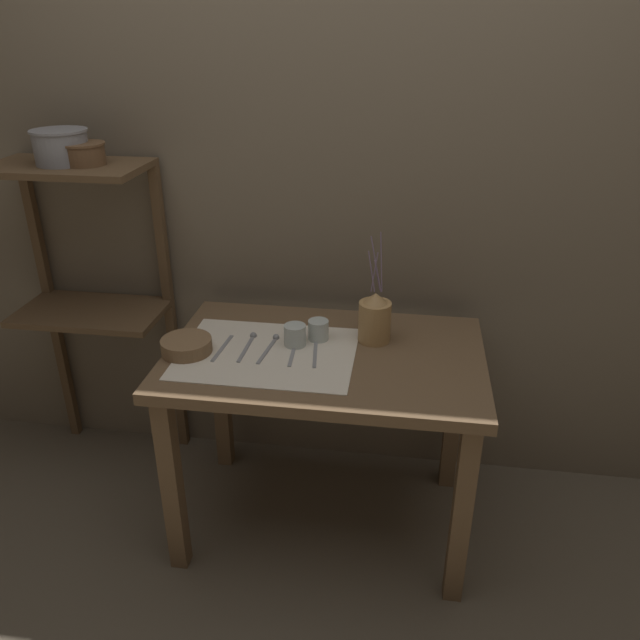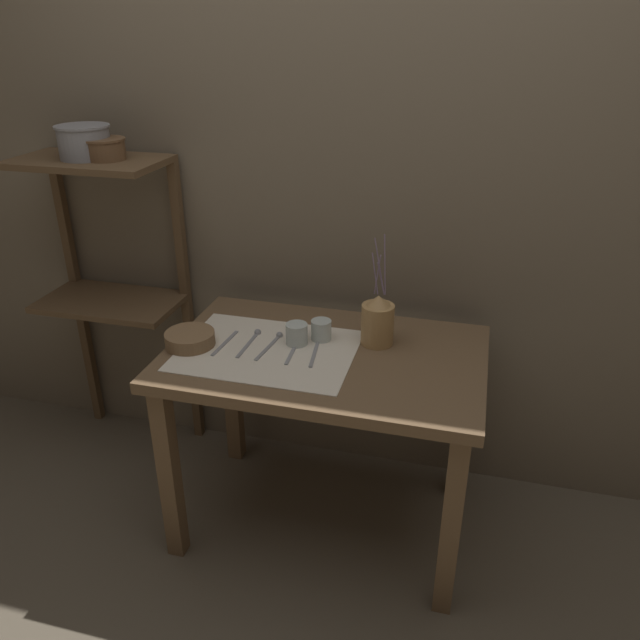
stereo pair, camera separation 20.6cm
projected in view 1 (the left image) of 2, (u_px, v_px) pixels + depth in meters
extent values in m
plane|color=brown|center=(324.00, 518.00, 2.44)|extent=(12.00, 12.00, 0.00)
cube|color=#6B5E4C|center=(343.00, 186.00, 2.33)|extent=(7.00, 0.06, 2.40)
cube|color=brown|center=(325.00, 357.00, 2.13)|extent=(1.08, 0.70, 0.04)
cube|color=brown|center=(172.00, 485.00, 2.09)|extent=(0.06, 0.06, 0.70)
cube|color=brown|center=(461.00, 515.00, 1.97)|extent=(0.06, 0.06, 0.70)
cube|color=brown|center=(221.00, 393.00, 2.61)|extent=(0.06, 0.06, 0.70)
cube|color=brown|center=(453.00, 412.00, 2.48)|extent=(0.06, 0.06, 0.70)
cube|color=brown|center=(66.00, 167.00, 2.23)|extent=(0.57, 0.33, 0.02)
cube|color=brown|center=(91.00, 312.00, 2.48)|extent=(0.57, 0.33, 0.02)
cube|color=brown|center=(52.00, 308.00, 2.67)|extent=(0.04, 0.04, 1.30)
cube|color=brown|center=(170.00, 315.00, 2.60)|extent=(0.04, 0.04, 1.30)
cube|color=beige|center=(267.00, 353.00, 2.11)|extent=(0.59, 0.45, 0.00)
cylinder|color=#A87F4C|center=(375.00, 322.00, 2.16)|extent=(0.11, 0.11, 0.14)
cone|color=#A87F4C|center=(376.00, 298.00, 2.13)|extent=(0.08, 0.08, 0.04)
cylinder|color=slate|center=(374.00, 272.00, 2.09)|extent=(0.02, 0.02, 0.15)
cylinder|color=slate|center=(381.00, 263.00, 2.09)|extent=(0.02, 0.01, 0.21)
cylinder|color=slate|center=(377.00, 275.00, 2.10)|extent=(0.02, 0.03, 0.12)
cylinder|color=slate|center=(372.00, 272.00, 2.10)|extent=(0.03, 0.02, 0.14)
cylinder|color=slate|center=(376.00, 264.00, 2.09)|extent=(0.04, 0.01, 0.19)
cylinder|color=brown|center=(187.00, 346.00, 2.10)|extent=(0.17, 0.17, 0.05)
cylinder|color=#B7C1BC|center=(295.00, 335.00, 2.14)|extent=(0.08, 0.08, 0.07)
cylinder|color=#B7C1BC|center=(318.00, 330.00, 2.18)|extent=(0.07, 0.07, 0.07)
cube|color=gray|center=(222.00, 348.00, 2.13)|extent=(0.03, 0.19, 0.00)
cube|color=gray|center=(246.00, 349.00, 2.13)|extent=(0.02, 0.19, 0.00)
sphere|color=gray|center=(253.00, 335.00, 2.21)|extent=(0.02, 0.02, 0.02)
cube|color=gray|center=(267.00, 350.00, 2.12)|extent=(0.03, 0.19, 0.00)
sphere|color=gray|center=(276.00, 337.00, 2.20)|extent=(0.02, 0.02, 0.02)
cube|color=gray|center=(293.00, 352.00, 2.11)|extent=(0.02, 0.19, 0.00)
cube|color=gray|center=(315.00, 354.00, 2.10)|extent=(0.03, 0.19, 0.00)
cylinder|color=gray|center=(61.00, 147.00, 2.20)|extent=(0.19, 0.19, 0.12)
cylinder|color=gray|center=(58.00, 131.00, 2.17)|extent=(0.20, 0.20, 0.01)
cylinder|color=brown|center=(84.00, 154.00, 2.20)|extent=(0.15, 0.15, 0.08)
cylinder|color=brown|center=(82.00, 144.00, 2.18)|extent=(0.15, 0.15, 0.01)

